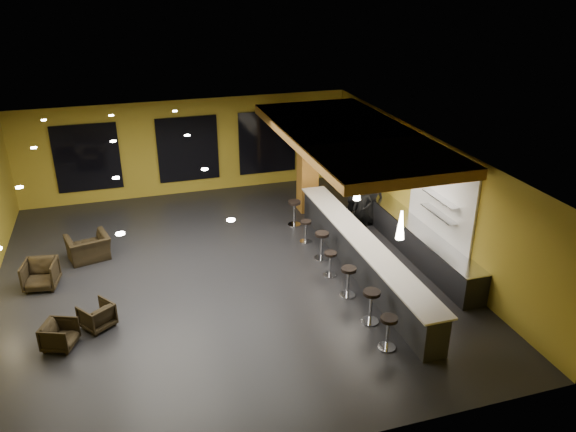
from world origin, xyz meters
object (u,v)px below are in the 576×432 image
object	(u,v)px
armchair_a	(60,335)
bar_stool_0	(388,328)
bar_stool_3	(330,261)
prep_counter	(417,241)
pendant_1	(357,188)
bar_stool_1	(371,302)
bar_stool_5	(306,229)
bar_stool_4	(322,242)
armchair_b	(97,316)
column	(308,162)
pendant_0	(401,225)
pendant_2	(325,160)
bar_stool_2	(348,278)
armchair_c	(41,275)
staff_a	(362,210)
staff_b	(358,198)
armchair_d	(88,248)
staff_c	(370,198)
bar_stool_6	(294,210)

from	to	relation	value
armchair_a	bar_stool_0	bearing A→B (deg)	-85.66
armchair_a	bar_stool_3	size ratio (longest dim) A/B	0.96
bar_stool_0	prep_counter	bearing A→B (deg)	53.43
pendant_1	bar_stool_1	distance (m)	3.37
bar_stool_5	bar_stool_4	bearing A→B (deg)	-85.18
prep_counter	armchair_b	distance (m)	9.04
column	pendant_0	distance (m)	6.63
pendant_2	bar_stool_2	xyz separation A→B (m)	(-0.80, -4.00, -1.83)
armchair_c	bar_stool_0	bearing A→B (deg)	-24.35
pendant_0	staff_a	bearing A→B (deg)	76.72
staff_b	armchair_c	bearing A→B (deg)	-170.97
armchair_b	armchair_d	world-z (taller)	armchair_d
armchair_b	bar_stool_4	size ratio (longest dim) A/B	0.83
column	armchair_d	size ratio (longest dim) A/B	3.09
staff_b	bar_stool_1	distance (m)	5.56
bar_stool_0	bar_stool_4	bearing A→B (deg)	89.34
bar_stool_0	bar_stool_3	size ratio (longest dim) A/B	1.13
column	staff_a	distance (m)	2.71
staff_a	armchair_b	size ratio (longest dim) A/B	2.44
bar_stool_2	bar_stool_4	size ratio (longest dim) A/B	0.98
armchair_d	staff_c	bearing A→B (deg)	165.10
bar_stool_1	pendant_1	bearing A→B (deg)	74.86
column	pendant_1	xyz separation A→B (m)	(0.00, -4.10, 0.60)
armchair_b	pendant_2	bearing A→B (deg)	171.62
pendant_2	bar_stool_4	size ratio (longest dim) A/B	0.84
pendant_0	bar_stool_3	bearing A→B (deg)	112.57
pendant_2	staff_b	bearing A→B (deg)	-2.57
armchair_c	armchair_d	world-z (taller)	armchair_c
column	staff_c	bearing A→B (deg)	-45.78
pendant_2	bar_stool_1	world-z (taller)	pendant_2
armchair_b	bar_stool_6	bearing A→B (deg)	178.15
pendant_2	bar_stool_2	bearing A→B (deg)	-101.34
staff_b	prep_counter	bearing A→B (deg)	-69.31
staff_c	pendant_2	bearing A→B (deg)	-169.32
armchair_a	bar_stool_4	bearing A→B (deg)	-50.93
armchair_b	bar_stool_1	xyz separation A→B (m)	(6.23, -1.70, 0.23)
pendant_1	column	bearing A→B (deg)	90.00
staff_a	column	bearing A→B (deg)	132.92
bar_stool_1	bar_stool_6	size ratio (longest dim) A/B	1.00
bar_stool_4	column	bearing A→B (deg)	77.87
column	armchair_c	distance (m)	8.97
armchair_c	bar_stool_0	size ratio (longest dim) A/B	1.04
staff_a	armchair_d	bearing A→B (deg)	-165.69
armchair_b	armchair_c	distance (m)	2.71
bar_stool_5	staff_c	bearing A→B (deg)	16.12
staff_a	bar_stool_4	bearing A→B (deg)	-126.70
staff_c	bar_stool_4	world-z (taller)	staff_c
prep_counter	pendant_0	xyz separation A→B (m)	(-2.00, -2.50, 1.92)
bar_stool_0	bar_stool_6	xyz separation A→B (m)	(-0.01, 6.81, 0.03)
pendant_1	staff_c	size ratio (longest dim) A/B	0.38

